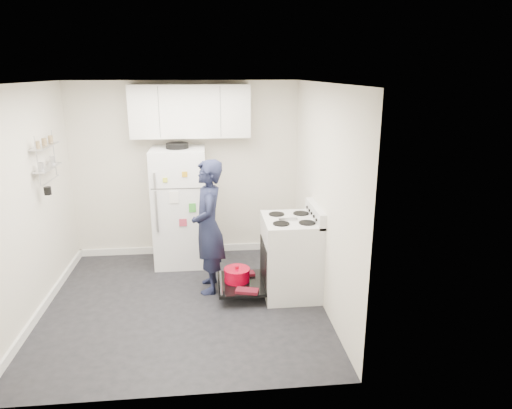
{
  "coord_description": "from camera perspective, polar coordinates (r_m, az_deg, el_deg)",
  "views": [
    {
      "loc": [
        0.34,
        -4.87,
        2.62
      ],
      "look_at": [
        0.89,
        0.45,
        1.05
      ],
      "focal_mm": 32.0,
      "sensor_mm": 36.0,
      "label": 1
    }
  ],
  "objects": [
    {
      "name": "person",
      "position": [
        5.52,
        -5.98,
        -2.79
      ],
      "size": [
        0.4,
        0.6,
        1.63
      ],
      "primitive_type": "imported",
      "rotation": [
        0.0,
        0.0,
        -1.55
      ],
      "color": "#191D38",
      "rests_on": "ground"
    },
    {
      "name": "room",
      "position": [
        5.11,
        -9.78,
        0.08
      ],
      "size": [
        3.21,
        3.21,
        2.51
      ],
      "color": "black",
      "rests_on": "ground"
    },
    {
      "name": "open_oven_door",
      "position": [
        5.6,
        -2.12,
        -9.3
      ],
      "size": [
        0.55,
        0.72,
        0.24
      ],
      "color": "black",
      "rests_on": "ground"
    },
    {
      "name": "wall_shelf_rack",
      "position": [
        5.75,
        -24.77,
        5.41
      ],
      "size": [
        0.14,
        0.6,
        0.61
      ],
      "color": "#B2B2B7",
      "rests_on": "room"
    },
    {
      "name": "upper_cabinets",
      "position": [
        6.32,
        -8.21,
        11.49
      ],
      "size": [
        1.6,
        0.33,
        0.7
      ],
      "primitive_type": "cube",
      "color": "silver",
      "rests_on": "room"
    },
    {
      "name": "electric_range",
      "position": [
        5.54,
        4.22,
        -6.55
      ],
      "size": [
        0.66,
        0.76,
        1.1
      ],
      "color": "silver",
      "rests_on": "ground"
    },
    {
      "name": "refrigerator",
      "position": [
        6.39,
        -9.45,
        -0.22
      ],
      "size": [
        0.72,
        0.74,
        1.7
      ],
      "color": "white",
      "rests_on": "ground"
    }
  ]
}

